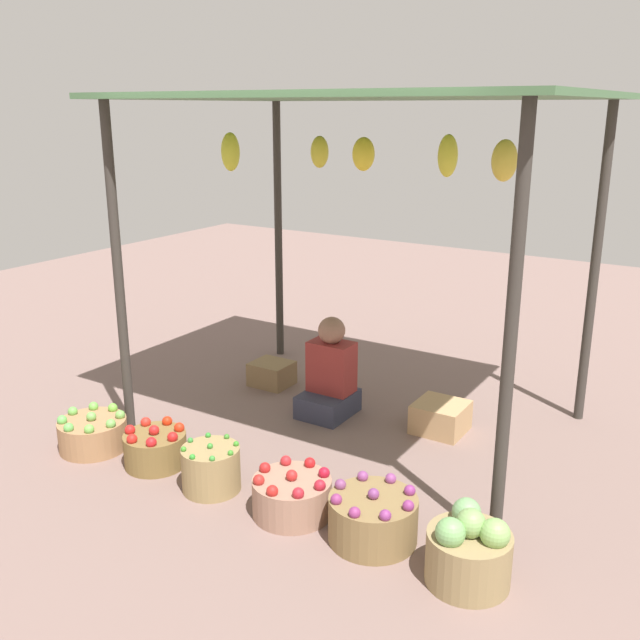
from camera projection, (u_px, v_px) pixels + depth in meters
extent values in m
plane|color=#7B615B|center=(357.00, 422.00, 5.44)|extent=(14.00, 14.00, 0.00)
cylinder|color=#38332D|center=(118.00, 274.00, 5.02)|extent=(0.07, 0.07, 2.36)
cylinder|color=#38332D|center=(510.00, 341.00, 3.59)|extent=(0.07, 0.07, 2.36)
cylinder|color=#38332D|center=(278.00, 234.00, 6.61)|extent=(0.07, 0.07, 2.36)
cylinder|color=#38332D|center=(595.00, 269.00, 5.17)|extent=(0.07, 0.07, 2.36)
cube|color=#4E784D|center=(363.00, 96.00, 4.75)|extent=(3.12, 2.25, 0.04)
ellipsoid|color=yellow|center=(230.00, 152.00, 5.22)|extent=(0.14, 0.14, 0.28)
ellipsoid|color=yellow|center=(320.00, 152.00, 5.20)|extent=(0.13, 0.13, 0.23)
ellipsoid|color=yellow|center=(364.00, 154.00, 4.97)|extent=(0.16, 0.16, 0.23)
ellipsoid|color=yellow|center=(448.00, 156.00, 4.80)|extent=(0.14, 0.14, 0.28)
ellipsoid|color=gold|center=(504.00, 161.00, 4.38)|extent=(0.16, 0.16, 0.26)
cube|color=#33364A|center=(328.00, 404.00, 5.55)|extent=(0.36, 0.44, 0.18)
cube|color=maroon|center=(331.00, 367.00, 5.50)|extent=(0.34, 0.22, 0.40)
sphere|color=#946753|center=(332.00, 330.00, 5.42)|extent=(0.21, 0.21, 0.21)
cylinder|color=#A3764E|center=(93.00, 434.00, 4.99)|extent=(0.47, 0.47, 0.21)
sphere|color=#70AC51|center=(91.00, 417.00, 4.95)|extent=(0.07, 0.07, 0.07)
sphere|color=#6FB251|center=(111.00, 424.00, 4.86)|extent=(0.07, 0.07, 0.07)
sphere|color=#70AA4E|center=(120.00, 415.00, 5.00)|extent=(0.07, 0.07, 0.07)
sphere|color=#6EB63E|center=(113.00, 408.00, 5.11)|extent=(0.07, 0.07, 0.07)
sphere|color=#69B947|center=(93.00, 406.00, 5.14)|extent=(0.07, 0.07, 0.07)
sphere|color=#66AE4B|center=(73.00, 411.00, 5.05)|extent=(0.07, 0.07, 0.07)
sphere|color=#61B951|center=(62.00, 420.00, 4.91)|extent=(0.07, 0.07, 0.07)
sphere|color=#61B14F|center=(69.00, 428.00, 4.80)|extent=(0.07, 0.07, 0.07)
sphere|color=#70B54A|center=(89.00, 429.00, 4.77)|extent=(0.07, 0.07, 0.07)
cylinder|color=brown|center=(155.00, 449.00, 4.76)|extent=(0.42, 0.42, 0.22)
sphere|color=red|center=(154.00, 430.00, 4.72)|extent=(0.07, 0.07, 0.07)
sphere|color=red|center=(173.00, 437.00, 4.64)|extent=(0.07, 0.07, 0.07)
sphere|color=red|center=(179.00, 428.00, 4.78)|extent=(0.07, 0.07, 0.07)
sphere|color=red|center=(167.00, 421.00, 4.87)|extent=(0.07, 0.07, 0.07)
sphere|color=red|center=(146.00, 422.00, 4.86)|extent=(0.07, 0.07, 0.07)
sphere|color=red|center=(130.00, 430.00, 4.74)|extent=(0.07, 0.07, 0.07)
sphere|color=red|center=(132.00, 439.00, 4.61)|extent=(0.07, 0.07, 0.07)
sphere|color=red|center=(151.00, 442.00, 4.57)|extent=(0.07, 0.07, 0.07)
cylinder|color=#987F50|center=(211.00, 469.00, 4.44)|extent=(0.37, 0.37, 0.28)
sphere|color=#37862F|center=(210.00, 446.00, 4.40)|extent=(0.04, 0.04, 0.04)
sphere|color=#3B8929|center=(231.00, 453.00, 4.32)|extent=(0.04, 0.04, 0.04)
sphere|color=#3A8F27|center=(236.00, 444.00, 4.44)|extent=(0.04, 0.04, 0.04)
sphere|color=#3B7F2A|center=(227.00, 437.00, 4.53)|extent=(0.04, 0.04, 0.04)
sphere|color=#2F882D|center=(208.00, 435.00, 4.55)|extent=(0.04, 0.04, 0.04)
sphere|color=#358536|center=(190.00, 440.00, 4.48)|extent=(0.04, 0.04, 0.04)
sphere|color=#3B8828|center=(183.00, 449.00, 4.37)|extent=(0.04, 0.04, 0.04)
sphere|color=green|center=(192.00, 457.00, 4.27)|extent=(0.04, 0.04, 0.04)
sphere|color=#3B8E35|center=(212.00, 459.00, 4.25)|extent=(0.04, 0.04, 0.04)
cylinder|color=#9F7560|center=(292.00, 497.00, 4.18)|extent=(0.47, 0.47, 0.22)
sphere|color=red|center=(292.00, 475.00, 4.14)|extent=(0.07, 0.07, 0.07)
sphere|color=#AB1C2C|center=(320.00, 486.00, 4.04)|extent=(0.07, 0.07, 0.07)
sphere|color=#B01429|center=(324.00, 473.00, 4.18)|extent=(0.07, 0.07, 0.07)
sphere|color=red|center=(310.00, 463.00, 4.30)|extent=(0.07, 0.07, 0.07)
sphere|color=#B62328|center=(286.00, 461.00, 4.32)|extent=(0.07, 0.07, 0.07)
sphere|color=#AF1E1E|center=(265.00, 468.00, 4.24)|extent=(0.07, 0.07, 0.07)
sphere|color=#AF2521|center=(259.00, 480.00, 4.10)|extent=(0.07, 0.07, 0.07)
sphere|color=red|center=(272.00, 491.00, 3.99)|extent=(0.07, 0.07, 0.07)
sphere|color=#B21F2A|center=(298.00, 493.00, 3.96)|extent=(0.07, 0.07, 0.07)
cylinder|color=olive|center=(373.00, 519.00, 3.92)|extent=(0.50, 0.50, 0.26)
sphere|color=#793774|center=(373.00, 494.00, 3.88)|extent=(0.06, 0.06, 0.06)
sphere|color=#832F6E|center=(408.00, 506.00, 3.78)|extent=(0.06, 0.06, 0.06)
sphere|color=#883078|center=(410.00, 491.00, 3.93)|extent=(0.06, 0.06, 0.06)
sphere|color=#883C7A|center=(391.00, 479.00, 4.05)|extent=(0.06, 0.06, 0.06)
sphere|color=#823A77|center=(363.00, 476.00, 4.08)|extent=(0.06, 0.06, 0.06)
sphere|color=#7D3D6E|center=(340.00, 485.00, 3.99)|extent=(0.06, 0.06, 0.06)
sphere|color=#852F67|center=(336.00, 499.00, 3.84)|extent=(0.06, 0.06, 0.06)
sphere|color=#87316B|center=(355.00, 513.00, 3.71)|extent=(0.06, 0.06, 0.06)
sphere|color=#833375|center=(385.00, 516.00, 3.69)|extent=(0.06, 0.06, 0.06)
cylinder|color=#947D52|center=(468.00, 558.00, 3.57)|extent=(0.43, 0.43, 0.28)
sphere|color=#7DA55D|center=(471.00, 523.00, 3.51)|extent=(0.15, 0.15, 0.15)
sphere|color=#83B15E|center=(495.00, 534.00, 3.45)|extent=(0.15, 0.15, 0.15)
sphere|color=#73A567|center=(466.00, 512.00, 3.64)|extent=(0.15, 0.15, 0.15)
sphere|color=#72A962|center=(450.00, 533.00, 3.46)|extent=(0.15, 0.15, 0.15)
cube|color=olive|center=(272.00, 374.00, 6.14)|extent=(0.33, 0.30, 0.20)
cube|color=tan|center=(440.00, 417.00, 5.26)|extent=(0.36, 0.36, 0.22)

